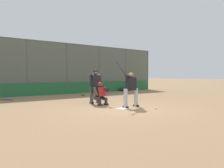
% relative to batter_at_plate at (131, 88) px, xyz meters
% --- Properties ---
extents(ground_plane, '(160.00, 160.00, 0.00)m').
position_rel_batter_at_plate_xyz_m(ground_plane, '(0.59, 0.12, -0.87)').
color(ground_plane, '#93704C').
extents(home_plate_marker, '(0.43, 0.43, 0.01)m').
position_rel_batter_at_plate_xyz_m(home_plate_marker, '(0.59, 0.12, -0.86)').
color(home_plate_marker, white).
rests_on(home_plate_marker, ground_plane).
extents(backstop_fence, '(21.70, 0.08, 4.05)m').
position_rel_batter_at_plate_xyz_m(backstop_fence, '(0.59, -8.61, 1.25)').
color(backstop_fence, '#515651').
rests_on(backstop_fence, ground_plane).
extents(padding_wall, '(21.19, 0.18, 0.91)m').
position_rel_batter_at_plate_xyz_m(padding_wall, '(0.59, -8.51, -0.41)').
color(padding_wall, '#236638').
rests_on(padding_wall, ground_plane).
extents(bleachers_beyond, '(15.13, 2.50, 1.48)m').
position_rel_batter_at_plate_xyz_m(bleachers_beyond, '(1.56, -11.12, -0.38)').
color(bleachers_beyond, slate).
rests_on(bleachers_beyond, ground_plane).
extents(batter_at_plate, '(1.06, 0.58, 2.15)m').
position_rel_batter_at_plate_xyz_m(batter_at_plate, '(0.00, 0.00, 0.00)').
color(batter_at_plate, '#B7B7BC').
rests_on(batter_at_plate, ground_plane).
extents(catcher_behind_plate, '(0.61, 0.72, 1.14)m').
position_rel_batter_at_plate_xyz_m(catcher_behind_plate, '(0.68, -1.42, -0.28)').
color(catcher_behind_plate, '#333333').
rests_on(catcher_behind_plate, ground_plane).
extents(umpire_home, '(0.71, 0.44, 1.74)m').
position_rel_batter_at_plate_xyz_m(umpire_home, '(0.52, -2.18, 0.07)').
color(umpire_home, '#4C4C51').
rests_on(umpire_home, ground_plane).
extents(spare_bat_by_padding, '(0.59, 0.75, 0.07)m').
position_rel_batter_at_plate_xyz_m(spare_bat_by_padding, '(3.88, -6.45, -0.84)').
color(spare_bat_by_padding, black).
rests_on(spare_bat_by_padding, ground_plane).
extents(spare_bat_third_base_side, '(0.08, 0.91, 0.07)m').
position_rel_batter_at_plate_xyz_m(spare_bat_third_base_side, '(-3.29, -6.88, -0.84)').
color(spare_bat_third_base_side, black).
rests_on(spare_bat_third_base_side, ground_plane).
extents(fielding_glove_on_dirt, '(0.28, 0.21, 0.10)m').
position_rel_batter_at_plate_xyz_m(fielding_glove_on_dirt, '(-0.99, -6.19, -0.82)').
color(fielding_glove_on_dirt, brown).
rests_on(fielding_glove_on_dirt, ground_plane).
extents(baseball_loose, '(0.07, 0.07, 0.07)m').
position_rel_batter_at_plate_xyz_m(baseball_loose, '(-0.52, 1.06, -0.83)').
color(baseball_loose, white).
rests_on(baseball_loose, ground_plane).
extents(equipment_bag_dugout_side, '(1.19, 0.30, 0.30)m').
position_rel_batter_at_plate_xyz_m(equipment_bag_dugout_side, '(-6.47, -8.04, -0.72)').
color(equipment_bag_dugout_side, black).
rests_on(equipment_bag_dugout_side, ground_plane).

